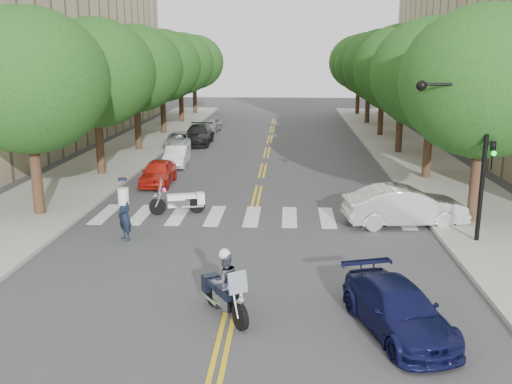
# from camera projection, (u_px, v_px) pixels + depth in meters

# --- Properties ---
(ground) EXTENTS (140.00, 140.00, 0.00)m
(ground) POSITION_uv_depth(u_px,v_px,m) (238.00, 276.00, 17.37)
(ground) COLOR #38383A
(ground) RESTS_ON ground
(sidewalk_left) EXTENTS (5.00, 60.00, 0.15)m
(sidewalk_left) POSITION_uv_depth(u_px,v_px,m) (129.00, 150.00, 39.21)
(sidewalk_left) COLOR #9E9991
(sidewalk_left) RESTS_ON ground
(sidewalk_right) EXTENTS (5.00, 60.00, 0.15)m
(sidewalk_right) POSITION_uv_depth(u_px,v_px,m) (408.00, 153.00, 38.14)
(sidewalk_right) COLOR #9E9991
(sidewalk_right) RESTS_ON ground
(tree_l_0) EXTENTS (6.40, 6.40, 8.45)m
(tree_l_0) POSITION_uv_depth(u_px,v_px,m) (28.00, 81.00, 22.35)
(tree_l_0) COLOR #382316
(tree_l_0) RESTS_ON ground
(tree_l_1) EXTENTS (6.40, 6.40, 8.45)m
(tree_l_1) POSITION_uv_depth(u_px,v_px,m) (95.00, 73.00, 30.10)
(tree_l_1) COLOR #382316
(tree_l_1) RESTS_ON ground
(tree_l_2) EXTENTS (6.40, 6.40, 8.45)m
(tree_l_2) POSITION_uv_depth(u_px,v_px,m) (135.00, 69.00, 37.85)
(tree_l_2) COLOR #382316
(tree_l_2) RESTS_ON ground
(tree_l_3) EXTENTS (6.40, 6.40, 8.45)m
(tree_l_3) POSITION_uv_depth(u_px,v_px,m) (161.00, 66.00, 45.61)
(tree_l_3) COLOR #382316
(tree_l_3) RESTS_ON ground
(tree_l_4) EXTENTS (6.40, 6.40, 8.45)m
(tree_l_4) POSITION_uv_depth(u_px,v_px,m) (180.00, 64.00, 53.36)
(tree_l_4) COLOR #382316
(tree_l_4) RESTS_ON ground
(tree_l_5) EXTENTS (6.40, 6.40, 8.45)m
(tree_l_5) POSITION_uv_depth(u_px,v_px,m) (194.00, 62.00, 61.12)
(tree_l_5) COLOR #382316
(tree_l_5) RESTS_ON ground
(tree_r_0) EXTENTS (6.40, 6.40, 8.45)m
(tree_r_0) POSITION_uv_depth(u_px,v_px,m) (485.00, 82.00, 21.36)
(tree_r_0) COLOR #382316
(tree_r_0) RESTS_ON ground
(tree_r_1) EXTENTS (6.40, 6.40, 8.45)m
(tree_r_1) POSITION_uv_depth(u_px,v_px,m) (433.00, 74.00, 29.11)
(tree_r_1) COLOR #382316
(tree_r_1) RESTS_ON ground
(tree_r_2) EXTENTS (6.40, 6.40, 8.45)m
(tree_r_2) POSITION_uv_depth(u_px,v_px,m) (403.00, 69.00, 36.87)
(tree_r_2) COLOR #382316
(tree_r_2) RESTS_ON ground
(tree_r_3) EXTENTS (6.40, 6.40, 8.45)m
(tree_r_3) POSITION_uv_depth(u_px,v_px,m) (383.00, 66.00, 44.62)
(tree_r_3) COLOR #382316
(tree_r_3) RESTS_ON ground
(tree_r_4) EXTENTS (6.40, 6.40, 8.45)m
(tree_r_4) POSITION_uv_depth(u_px,v_px,m) (369.00, 64.00, 52.37)
(tree_r_4) COLOR #382316
(tree_r_4) RESTS_ON ground
(tree_r_5) EXTENTS (6.40, 6.40, 8.45)m
(tree_r_5) POSITION_uv_depth(u_px,v_px,m) (359.00, 62.00, 60.13)
(tree_r_5) COLOR #382316
(tree_r_5) RESTS_ON ground
(traffic_signal_pole) EXTENTS (2.82, 0.42, 6.00)m
(traffic_signal_pole) POSITION_uv_depth(u_px,v_px,m) (472.00, 140.00, 19.43)
(traffic_signal_pole) COLOR black
(traffic_signal_pole) RESTS_ON ground
(motorcycle_police) EXTENTS (1.43, 2.04, 1.84)m
(motorcycle_police) POSITION_uv_depth(u_px,v_px,m) (224.00, 286.00, 14.62)
(motorcycle_police) COLOR black
(motorcycle_police) RESTS_ON ground
(motorcycle_parked) EXTENTS (2.31, 1.00, 1.52)m
(motorcycle_parked) POSITION_uv_depth(u_px,v_px,m) (182.00, 201.00, 24.01)
(motorcycle_parked) COLOR black
(motorcycle_parked) RESTS_ON ground
(officer_standing) EXTENTS (0.79, 0.79, 1.85)m
(officer_standing) POSITION_uv_depth(u_px,v_px,m) (124.00, 215.00, 20.53)
(officer_standing) COLOR black
(officer_standing) RESTS_ON ground
(convertible) EXTENTS (4.91, 2.28, 1.56)m
(convertible) POSITION_uv_depth(u_px,v_px,m) (405.00, 206.00, 22.33)
(convertible) COLOR silver
(convertible) RESTS_ON ground
(sedan_blue) EXTENTS (2.75, 4.39, 1.18)m
(sedan_blue) POSITION_uv_depth(u_px,v_px,m) (398.00, 309.00, 13.81)
(sedan_blue) COLOR #0E113B
(sedan_blue) RESTS_ON ground
(parked_car_a) EXTENTS (1.58, 3.76, 1.27)m
(parked_car_a) POSITION_uv_depth(u_px,v_px,m) (158.00, 172.00, 29.25)
(parked_car_a) COLOR red
(parked_car_a) RESTS_ON ground
(parked_car_b) EXTENTS (1.47, 3.67, 1.19)m
(parked_car_b) POSITION_uv_depth(u_px,v_px,m) (177.00, 156.00, 33.99)
(parked_car_b) COLOR white
(parked_car_b) RESTS_ON ground
(parked_car_c) EXTENTS (2.23, 4.18, 1.12)m
(parked_car_c) POSITION_uv_depth(u_px,v_px,m) (179.00, 140.00, 40.37)
(parked_car_c) COLOR #B4B8BD
(parked_car_c) RESTS_ON ground
(parked_car_d) EXTENTS (2.04, 4.85, 1.40)m
(parked_car_d) POSITION_uv_depth(u_px,v_px,m) (198.00, 135.00, 42.02)
(parked_car_d) COLOR black
(parked_car_d) RESTS_ON ground
(parked_car_e) EXTENTS (1.76, 3.74, 1.24)m
(parked_car_e) POSITION_uv_depth(u_px,v_px,m) (210.00, 125.00, 48.49)
(parked_car_e) COLOR gray
(parked_car_e) RESTS_ON ground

